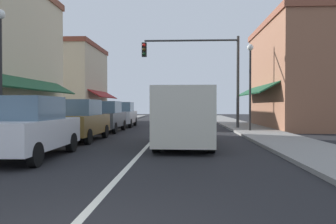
% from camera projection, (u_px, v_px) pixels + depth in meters
% --- Properties ---
extents(ground_plane, '(80.00, 80.00, 0.00)m').
position_uv_depth(ground_plane, '(163.00, 129.00, 21.31)').
color(ground_plane, black).
extents(sidewalk_left, '(2.60, 56.00, 0.12)m').
position_uv_depth(sidewalk_left, '(78.00, 128.00, 21.57)').
color(sidewalk_left, gray).
rests_on(sidewalk_left, ground).
extents(sidewalk_right, '(2.60, 56.00, 0.12)m').
position_uv_depth(sidewalk_right, '(250.00, 129.00, 21.04)').
color(sidewalk_right, gray).
rests_on(sidewalk_right, ground).
extents(lane_center_stripe, '(0.14, 52.00, 0.01)m').
position_uv_depth(lane_center_stripe, '(163.00, 129.00, 21.31)').
color(lane_center_stripe, silver).
rests_on(lane_center_stripe, ground).
extents(storefront_right_block, '(6.09, 10.20, 7.20)m').
position_uv_depth(storefront_right_block, '(299.00, 75.00, 22.80)').
color(storefront_right_block, '#8E5B42').
rests_on(storefront_right_block, ground).
extents(storefront_far_left, '(6.77, 8.20, 7.24)m').
position_uv_depth(storefront_far_left, '(69.00, 84.00, 31.68)').
color(storefront_far_left, '#BCAD8E').
rests_on(storefront_far_left, ground).
extents(parked_car_nearest_left, '(1.81, 4.12, 1.77)m').
position_uv_depth(parked_car_nearest_left, '(28.00, 128.00, 9.50)').
color(parked_car_nearest_left, silver).
rests_on(parked_car_nearest_left, ground).
extents(parked_car_second_left, '(1.82, 4.12, 1.77)m').
position_uv_depth(parked_car_second_left, '(79.00, 120.00, 14.31)').
color(parked_car_second_left, brown).
rests_on(parked_car_second_left, ground).
extents(parked_car_third_left, '(1.80, 4.11, 1.77)m').
position_uv_depth(parked_car_third_left, '(106.00, 117.00, 19.28)').
color(parked_car_third_left, '#4C5156').
rests_on(parked_car_third_left, ground).
extents(parked_car_far_left, '(1.85, 4.14, 1.77)m').
position_uv_depth(parked_car_far_left, '(122.00, 115.00, 24.01)').
color(parked_car_far_left, '#B7BABF').
rests_on(parked_car_far_left, ground).
extents(van_in_lane, '(2.10, 5.23, 2.12)m').
position_uv_depth(van_in_lane, '(185.00, 116.00, 12.30)').
color(van_in_lane, beige).
rests_on(van_in_lane, ground).
extents(traffic_signal_mast_arm, '(6.22, 0.50, 5.95)m').
position_uv_depth(traffic_signal_mast_arm, '(204.00, 65.00, 21.33)').
color(traffic_signal_mast_arm, '#333333').
rests_on(traffic_signal_mast_arm, ground).
extents(street_lamp_left_near, '(0.36, 0.36, 4.91)m').
position_uv_depth(street_lamp_left_near, '(0.00, 55.00, 11.76)').
color(street_lamp_left_near, black).
rests_on(street_lamp_left_near, ground).
extents(street_lamp_right_mid, '(0.36, 0.36, 4.98)m').
position_uv_depth(street_lamp_right_mid, '(250.00, 73.00, 18.83)').
color(street_lamp_right_mid, black).
rests_on(street_lamp_right_mid, ground).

